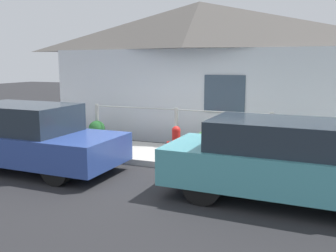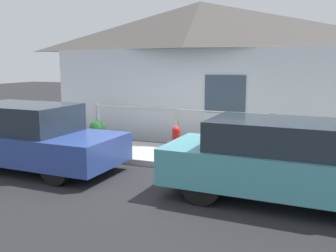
% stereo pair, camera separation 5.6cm
% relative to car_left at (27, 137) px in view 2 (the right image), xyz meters
% --- Properties ---
extents(ground_plane, '(60.00, 60.00, 0.00)m').
position_rel_car_left_xyz_m(ground_plane, '(2.45, 1.05, -0.70)').
color(ground_plane, '#262628').
extents(sidewalk, '(24.00, 1.83, 0.14)m').
position_rel_car_left_xyz_m(sidewalk, '(2.45, 1.96, -0.63)').
color(sidewalk, '#B2AFA8').
rests_on(sidewalk, ground_plane).
extents(house, '(8.92, 2.23, 4.06)m').
position_rel_car_left_xyz_m(house, '(2.45, 4.54, 2.48)').
color(house, silver).
rests_on(house, ground_plane).
extents(fence, '(4.90, 0.10, 1.01)m').
position_rel_car_left_xyz_m(fence, '(2.45, 2.73, 0.00)').
color(fence, '#999993').
rests_on(fence, sidewalk).
extents(car_left, '(4.21, 1.75, 1.41)m').
position_rel_car_left_xyz_m(car_left, '(0.00, 0.00, 0.00)').
color(car_left, '#2D4793').
rests_on(car_left, ground_plane).
extents(car_right, '(4.22, 1.76, 1.36)m').
position_rel_car_left_xyz_m(car_right, '(5.43, 0.00, -0.00)').
color(car_right, teal).
rests_on(car_right, ground_plane).
extents(fire_hydrant, '(0.44, 0.20, 0.74)m').
position_rel_car_left_xyz_m(fire_hydrant, '(2.89, 1.55, -0.17)').
color(fire_hydrant, red).
rests_on(fire_hydrant, sidewalk).
extents(potted_plant_near_hydrant, '(0.39, 0.39, 0.49)m').
position_rel_car_left_xyz_m(potted_plant_near_hydrant, '(3.27, 2.51, -0.29)').
color(potted_plant_near_hydrant, '#9E5638').
rests_on(potted_plant_near_hydrant, sidewalk).
extents(potted_plant_by_fence, '(0.46, 0.46, 0.56)m').
position_rel_car_left_xyz_m(potted_plant_by_fence, '(0.11, 2.60, -0.25)').
color(potted_plant_by_fence, slate).
rests_on(potted_plant_by_fence, sidewalk).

